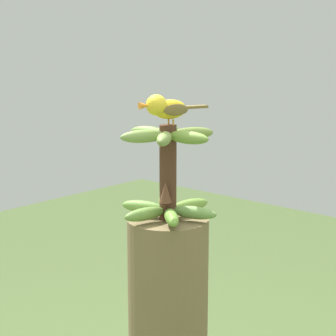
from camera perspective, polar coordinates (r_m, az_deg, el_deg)
banana_bunch at (r=1.75m, az=-0.01°, el=-0.50°), size 0.30×0.30×0.28m
perched_bird at (r=1.71m, az=-0.24°, el=5.77°), size 0.10×0.21×0.09m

